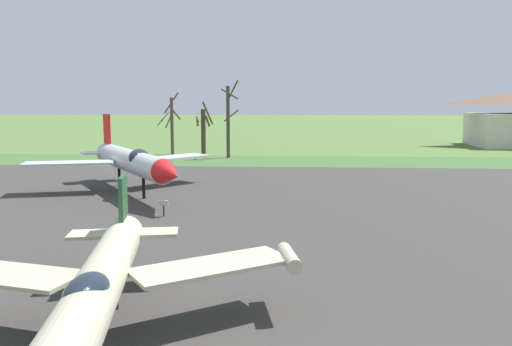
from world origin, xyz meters
The scene contains 8 objects.
asphalt_apron centered at (0.00, 16.64, 0.03)m, with size 104.46×55.48×0.05m, color #383533.
grass_verge_strip centered at (0.00, 50.39, 0.03)m, with size 164.46×12.00×0.06m, color #3B5E2D.
jet_fighter_front_right centered at (-15.14, 27.60, 2.48)m, with size 14.03×16.14×5.84m.
info_placard_front_right centered at (-10.84, 19.63, 0.67)m, with size 0.60×0.31×1.04m.
jet_fighter_rear_center centered at (-8.50, 2.89, 1.88)m, with size 11.93×13.56×4.08m.
bare_tree_far_left centered at (-19.18, 58.44, 4.13)m, with size 2.96×2.91×8.23m.
bare_tree_left_of_center centered at (-14.31, 54.94, 3.34)m, with size 2.34×1.94×7.01m.
bare_tree_center centered at (-10.97, 53.63, 4.83)m, with size 2.08×2.74×9.60m.
Camera 1 is at (-3.34, -10.47, 6.72)m, focal length 36.69 mm.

